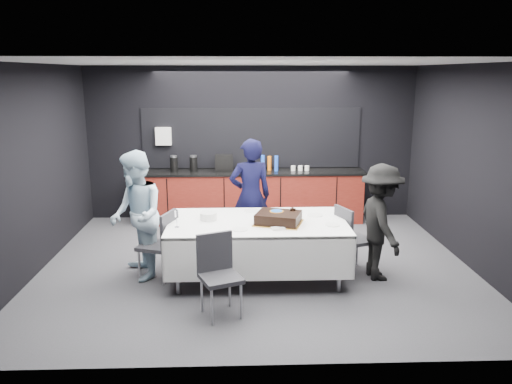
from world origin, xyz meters
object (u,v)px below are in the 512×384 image
plate_stack (208,216)px  chair_left (162,240)px  chair_near (218,269)px  person_right (381,222)px  person_center (250,196)px  champagne_flute (176,215)px  cake_assembly (278,218)px  chair_right (350,235)px  person_left (136,216)px  party_table (257,231)px

plate_stack → chair_left: 0.69m
chair_near → person_right: (2.09, 0.94, 0.23)m
chair_near → person_center: person_center is taller
champagne_flute → person_center: person_center is taller
cake_assembly → champagne_flute: 1.30m
champagne_flute → chair_right: bearing=8.6°
champagne_flute → chair_left: (-0.23, 0.21, -0.40)m
chair_near → person_left: (-1.10, 1.07, 0.32)m
cake_assembly → party_table: bearing=155.7°
person_right → chair_near: bearing=108.7°
chair_right → person_left: person_left is taller
chair_near → person_right: size_ratio=0.60×
cake_assembly → person_left: 1.86m
party_table → chair_near: (-0.48, -1.02, -0.11)m
cake_assembly → champagne_flute: size_ratio=3.12×
cake_assembly → champagne_flute: bearing=-174.9°
person_center → person_right: person_center is taller
person_right → party_table: bearing=81.5°
cake_assembly → person_center: 1.15m
person_right → person_left: bearing=82.1°
plate_stack → person_center: (0.58, 0.91, 0.04)m
chair_near → person_right: 2.31m
plate_stack → person_right: size_ratio=0.14×
chair_near → person_center: 2.07m
chair_right → plate_stack: bearing=-178.8°
champagne_flute → plate_stack: bearing=38.8°
champagne_flute → chair_near: champagne_flute is taller
party_table → plate_stack: size_ratio=10.42×
chair_left → person_left: 0.46m
champagne_flute → chair_left: size_ratio=0.24×
party_table → person_left: (-1.58, 0.05, 0.21)m
cake_assembly → chair_near: cake_assembly is taller
champagne_flute → chair_near: (0.54, -0.79, -0.40)m
plate_stack → chair_left: (-0.61, -0.10, -0.30)m
person_center → person_left: 1.78m
party_table → cake_assembly: bearing=-24.3°
chair_right → person_right: size_ratio=0.60×
chair_left → person_right: bearing=-1.0°
plate_stack → chair_near: bearing=-81.5°
plate_stack → chair_right: chair_right is taller
party_table → person_left: bearing=178.2°
plate_stack → chair_right: bearing=1.2°
party_table → person_center: size_ratio=1.33×
chair_left → chair_near: size_ratio=1.00×
plate_stack → chair_right: 1.92m
party_table → person_center: (-0.07, 0.98, 0.23)m
person_center → person_left: bearing=20.1°
cake_assembly → person_right: (1.35, 0.04, -0.08)m
chair_right → chair_near: 2.07m
chair_left → person_left: bearing=166.0°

